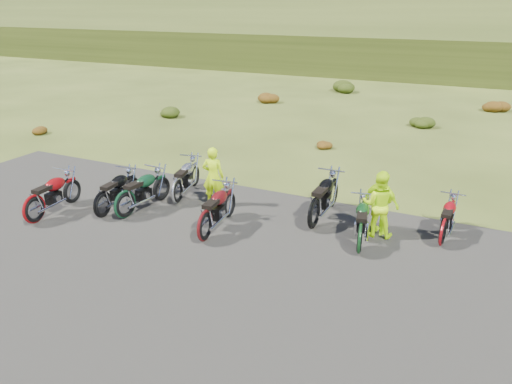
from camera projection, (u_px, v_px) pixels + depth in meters
The scene contains 22 objects.
ground at pixel (209, 249), 11.60m from camera, with size 300.00×300.00×0.00m, color #384316.
gravel_pad at pixel (157, 290), 9.92m from camera, with size 20.00×12.00×0.04m, color black.
hill_slope at pixel (449, 54), 53.55m from camera, with size 300.00×46.00×3.00m, color #323F15, non-canonical shape.
hill_plateau at pixel (482, 28), 103.90m from camera, with size 300.00×90.00×9.17m, color #323F15.
shrub_0 at pixel (42, 129), 21.46m from camera, with size 0.77×0.77×0.45m, color #642A0C.
shrub_1 at pixel (169, 111), 24.70m from camera, with size 1.03×1.03×0.61m, color black.
shrub_2 at pixel (267, 96), 27.93m from camera, with size 1.30×1.30×0.77m, color #642A0C.
shrub_3 at pixel (345, 85), 31.16m from camera, with size 1.56×1.56×0.92m, color black.
shrub_4 at pixel (322, 143), 19.40m from camera, with size 0.77×0.77×0.45m, color #642A0C.
shrub_5 at pixel (421, 121), 22.64m from camera, with size 1.03×1.03×0.61m, color black.
shrub_6 at pixel (495, 104), 25.87m from camera, with size 1.30×1.30×0.77m, color #642A0C.
motorcycle_0 at pixel (104, 218), 13.24m from camera, with size 2.04×0.68×1.07m, color black, non-canonical shape.
motorcycle_1 at pixel (37, 224), 12.90m from camera, with size 2.14×0.71×1.12m, color maroon, non-canonical shape.
motorcycle_2 at pixel (126, 219), 13.20m from camera, with size 2.15×0.72×1.12m, color #0D311A, non-canonical shape.
motorcycle_3 at pixel (178, 204), 14.14m from camera, with size 2.11×0.70×1.10m, color #B0B0B5, non-canonical shape.
motorcycle_4 at pixel (205, 241), 11.95m from camera, with size 2.16×0.72×1.13m, color #4E0D0E, non-canonical shape.
motorcycle_5 at pixel (313, 229), 12.59m from camera, with size 2.30×0.77×1.20m, color black, non-canonical shape.
motorcycle_6 at pixel (441, 246), 11.72m from camera, with size 1.86×0.62×0.98m, color maroon, non-canonical shape.
motorcycle_7 at pixel (359, 254), 11.37m from camera, with size 2.02×0.67×1.06m, color #0E3414, non-canonical shape.
person_middle at pixel (213, 177), 13.75m from camera, with size 0.61×0.40×1.67m, color #B8E80C.
person_right_a at pixel (378, 206), 11.93m from camera, with size 0.79×0.61×1.62m, color #B8E80C.
person_right_b at pixel (381, 204), 12.03m from camera, with size 0.94×0.39×1.61m, color #B8E80C.
Camera 1 is at (5.52, -8.83, 5.39)m, focal length 35.00 mm.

